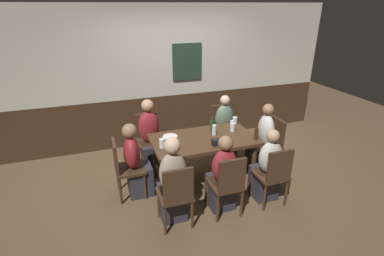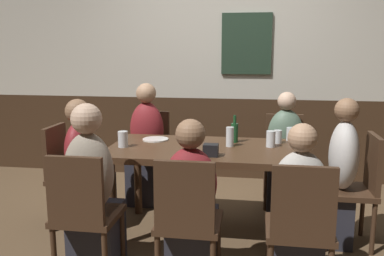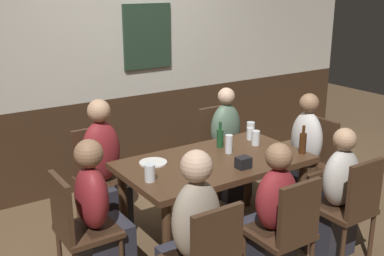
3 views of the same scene
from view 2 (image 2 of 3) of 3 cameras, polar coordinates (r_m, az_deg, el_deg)
name	(u,v)px [view 2 (image 2 of 3)]	position (r m, az deg, el deg)	size (l,w,h in m)	color
ground_plane	(204,233)	(3.60, 1.71, -14.17)	(12.00, 12.00, 0.00)	brown
wall_back	(223,68)	(4.92, 4.28, 8.16)	(6.40, 0.13, 2.60)	#3D2819
dining_table	(205,158)	(3.38, 1.77, -4.08)	(1.54, 0.87, 0.74)	#472D1C
chair_right_near	(300,224)	(2.62, 14.56, -12.56)	(0.40, 0.40, 0.88)	#422B1C
chair_head_west	(68,170)	(3.75, -16.60, -5.51)	(0.40, 0.40, 0.88)	#422B1C
chair_right_far	(284,154)	(4.23, 12.41, -3.51)	(0.40, 0.40, 0.88)	#422B1C
chair_head_east	(357,184)	(3.49, 21.63, -7.06)	(0.40, 0.40, 0.88)	#422B1C
chair_left_far	(150,149)	(4.36, -5.72, -2.89)	(0.40, 0.40, 0.88)	#422B1C
chair_mid_near	(187,217)	(2.63, -0.63, -12.04)	(0.40, 0.40, 0.88)	#422B1C
chair_left_near	(83,211)	(2.82, -14.60, -10.83)	(0.40, 0.40, 0.88)	#422B1C
person_right_near	(298,220)	(2.79, 14.19, -12.10)	(0.34, 0.37, 1.08)	#2D2D38
person_head_west	(86,174)	(3.70, -14.28, -6.07)	(0.37, 0.34, 1.11)	#2D2D38
person_right_far	(285,161)	(4.08, 12.52, -4.44)	(0.34, 0.37, 1.12)	#2D2D38
person_head_east	(335,184)	(3.46, 18.98, -7.22)	(0.37, 0.34, 1.16)	#2D2D38
person_left_far	(146,152)	(4.20, -6.27, -3.29)	(0.34, 0.37, 1.19)	#2D2D38
person_mid_near	(192,213)	(2.80, -0.05, -11.51)	(0.34, 0.37, 1.09)	#2D2D38
person_left_near	(93,201)	(2.96, -13.35, -9.70)	(0.34, 0.37, 1.18)	#2D2D38
pint_glass_stout	(291,135)	(3.70, 13.33, -0.88)	(0.08, 0.08, 0.11)	silver
tumbler_short	(271,140)	(3.42, 10.68, -1.63)	(0.07, 0.07, 0.13)	silver
pint_glass_pale	(278,138)	(3.56, 11.62, -1.28)	(0.07, 0.07, 0.11)	silver
pint_glass_amber	(230,138)	(3.39, 5.18, -1.38)	(0.06, 0.06, 0.16)	silver
beer_glass_half	(123,140)	(3.40, -9.39, -1.67)	(0.08, 0.08, 0.13)	silver
beer_bottle_green	(235,132)	(3.54, 5.82, -0.53)	(0.06, 0.06, 0.23)	#194723
beer_bottle_brown	(300,147)	(3.05, 14.47, -2.52)	(0.06, 0.06, 0.24)	#42230F
plate_white_large	(156,139)	(3.64, -4.99, -1.55)	(0.22, 0.22, 0.01)	white
condiment_caddy	(211,150)	(3.08, 2.57, -3.03)	(0.11, 0.09, 0.09)	black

